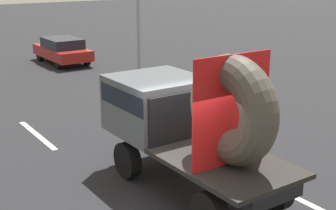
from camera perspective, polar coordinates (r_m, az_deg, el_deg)
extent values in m
plane|color=black|center=(10.11, 3.60, -11.98)|extent=(120.00, 120.00, 0.00)
cylinder|color=black|center=(11.13, -4.99, -6.73)|extent=(0.28, 0.87, 0.87)
cylinder|color=black|center=(11.99, 2.10, -4.93)|extent=(0.28, 0.87, 0.87)
cylinder|color=black|center=(9.92, 12.85, -10.12)|extent=(0.28, 0.87, 0.87)
cube|color=black|center=(10.28, 3.18, -6.12)|extent=(1.30, 4.95, 0.25)
cube|color=#4C5156|center=(11.13, -1.35, 0.07)|extent=(2.00, 2.02, 1.35)
cube|color=black|center=(11.01, -1.22, 1.49)|extent=(2.02, 1.92, 0.44)
cube|color=black|center=(9.49, 6.96, -7.03)|extent=(2.00, 2.92, 0.10)
cube|color=black|center=(10.31, 1.89, -1.44)|extent=(1.80, 0.08, 1.10)
torus|color=#474238|center=(9.00, 7.84, -0.66)|extent=(0.72, 2.18, 2.18)
cube|color=red|center=(9.00, 7.84, -0.66)|extent=(1.90, 0.03, 2.18)
cylinder|color=black|center=(26.09, -15.43, 5.92)|extent=(0.21, 0.62, 0.62)
cylinder|color=black|center=(26.61, -12.35, 6.33)|extent=(0.21, 0.62, 0.62)
cylinder|color=black|center=(23.68, -13.29, 5.05)|extent=(0.21, 0.62, 0.62)
cylinder|color=black|center=(24.26, -9.97, 5.51)|extent=(0.21, 0.62, 0.62)
cube|color=maroon|center=(25.10, -12.83, 6.33)|extent=(1.75, 4.07, 0.53)
cube|color=black|center=(24.93, -12.82, 7.45)|extent=(1.57, 2.28, 0.48)
cylinder|color=gray|center=(22.67, -3.68, 11.37)|extent=(0.16, 0.16, 5.63)
cube|color=beige|center=(14.50, -15.73, -3.54)|extent=(0.16, 2.91, 0.01)
cube|color=beige|center=(10.47, 17.13, -11.65)|extent=(0.16, 2.51, 0.01)
cube|color=beige|center=(15.76, -4.45, -1.36)|extent=(0.16, 2.49, 0.01)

